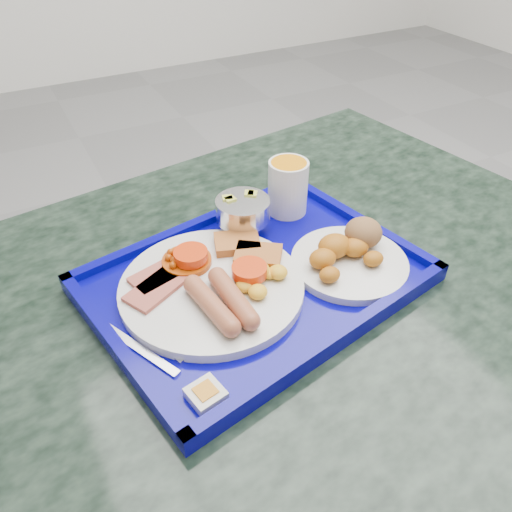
{
  "coord_description": "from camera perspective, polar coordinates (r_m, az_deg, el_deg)",
  "views": [
    {
      "loc": [
        -1.02,
        -0.97,
        1.32
      ],
      "look_at": [
        -0.76,
        -0.46,
        0.86
      ],
      "focal_mm": 35.0,
      "sensor_mm": 36.0,
      "label": 1
    }
  ],
  "objects": [
    {
      "name": "tray",
      "position": [
        0.76,
        0.0,
        -2.72
      ],
      "size": [
        0.53,
        0.43,
        0.03
      ],
      "rotation": [
        0.0,
        0.0,
        0.19
      ],
      "color": "#050288",
      "rests_on": "table"
    },
    {
      "name": "main_plate",
      "position": [
        0.73,
        -4.62,
        -3.03
      ],
      "size": [
        0.27,
        0.27,
        0.04
      ],
      "rotation": [
        0.0,
        0.0,
        -0.03
      ],
      "color": "silver",
      "rests_on": "tray"
    },
    {
      "name": "bread_plate",
      "position": [
        0.78,
        10.65,
        0.26
      ],
      "size": [
        0.18,
        0.18,
        0.06
      ],
      "rotation": [
        0.0,
        0.0,
        0.3
      ],
      "color": "silver",
      "rests_on": "tray"
    },
    {
      "name": "jam_packet",
      "position": [
        0.61,
        -5.77,
        -15.45
      ],
      "size": [
        0.05,
        0.05,
        0.02
      ],
      "rotation": [
        0.0,
        0.0,
        0.19
      ],
      "color": "silver",
      "rests_on": "tray"
    },
    {
      "name": "floor",
      "position": [
        1.93,
        13.73,
        -5.9
      ],
      "size": [
        6.0,
        6.0,
        0.0
      ],
      "primitive_type": "plane",
      "color": "gray",
      "rests_on": "ground"
    },
    {
      "name": "knife",
      "position": [
        0.68,
        -14.04,
        -9.7
      ],
      "size": [
        0.08,
        0.15,
        0.0
      ],
      "primitive_type": "cube",
      "rotation": [
        0.0,
        0.0,
        0.44
      ],
      "color": "silver",
      "rests_on": "tray"
    },
    {
      "name": "fruit_bowl",
      "position": [
        0.83,
        -1.52,
        5.22
      ],
      "size": [
        0.09,
        0.09,
        0.06
      ],
      "color": "silver",
      "rests_on": "tray"
    },
    {
      "name": "spoon",
      "position": [
        0.72,
        -11.68,
        -5.56
      ],
      "size": [
        0.07,
        0.16,
        0.01
      ],
      "rotation": [
        0.0,
        0.0,
        0.34
      ],
      "color": "silver",
      "rests_on": "tray"
    },
    {
      "name": "juice_cup",
      "position": [
        0.88,
        3.66,
        8.02
      ],
      "size": [
        0.07,
        0.07,
        0.1
      ],
      "color": "white",
      "rests_on": "tray"
    },
    {
      "name": "table",
      "position": [
        0.9,
        -1.34,
        -14.61
      ],
      "size": [
        1.4,
        1.04,
        0.8
      ],
      "rotation": [
        0.0,
        0.0,
        0.15
      ],
      "color": "gray",
      "rests_on": "floor"
    }
  ]
}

